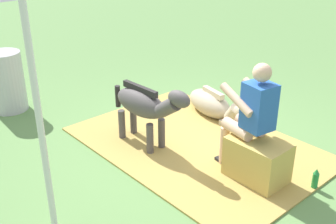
{
  "coord_description": "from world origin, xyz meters",
  "views": [
    {
      "loc": [
        -3.28,
        3.36,
        2.71
      ],
      "look_at": [
        0.17,
        0.27,
        0.55
      ],
      "focal_mm": 44.46,
      "sensor_mm": 36.0,
      "label": 1
    }
  ],
  "objects_px": {
    "tent_pole_left": "(40,123)",
    "soda_bottle": "(315,179)",
    "person_seated": "(250,114)",
    "pony_standing": "(145,105)",
    "hay_bale": "(257,161)",
    "water_barrel": "(6,82)",
    "pony_lying": "(213,105)"
  },
  "relations": [
    {
      "from": "tent_pole_left",
      "to": "soda_bottle",
      "type": "bearing_deg",
      "value": -118.27
    },
    {
      "from": "person_seated",
      "to": "pony_standing",
      "type": "bearing_deg",
      "value": 19.92
    },
    {
      "from": "tent_pole_left",
      "to": "hay_bale",
      "type": "bearing_deg",
      "value": -109.97
    },
    {
      "from": "water_barrel",
      "to": "tent_pole_left",
      "type": "height_order",
      "value": "tent_pole_left"
    },
    {
      "from": "pony_standing",
      "to": "water_barrel",
      "type": "xyz_separation_m",
      "value": [
        2.31,
        0.85,
        -0.12
      ]
    },
    {
      "from": "water_barrel",
      "to": "hay_bale",
      "type": "bearing_deg",
      "value": -161.0
    },
    {
      "from": "pony_standing",
      "to": "pony_lying",
      "type": "xyz_separation_m",
      "value": [
        0.02,
        -1.31,
        -0.39
      ]
    },
    {
      "from": "person_seated",
      "to": "pony_standing",
      "type": "distance_m",
      "value": 1.37
    },
    {
      "from": "water_barrel",
      "to": "tent_pole_left",
      "type": "distance_m",
      "value": 3.16
    },
    {
      "from": "person_seated",
      "to": "soda_bottle",
      "type": "height_order",
      "value": "person_seated"
    },
    {
      "from": "hay_bale",
      "to": "pony_standing",
      "type": "distance_m",
      "value": 1.54
    },
    {
      "from": "hay_bale",
      "to": "person_seated",
      "type": "height_order",
      "value": "person_seated"
    },
    {
      "from": "hay_bale",
      "to": "water_barrel",
      "type": "xyz_separation_m",
      "value": [
        3.75,
        1.29,
        0.21
      ]
    },
    {
      "from": "hay_bale",
      "to": "water_barrel",
      "type": "relative_size",
      "value": 0.71
    },
    {
      "from": "water_barrel",
      "to": "pony_standing",
      "type": "bearing_deg",
      "value": -159.81
    },
    {
      "from": "water_barrel",
      "to": "soda_bottle",
      "type": "bearing_deg",
      "value": -159.3
    },
    {
      "from": "pony_standing",
      "to": "soda_bottle",
      "type": "xyz_separation_m",
      "value": [
        -1.99,
        -0.77,
        -0.46
      ]
    },
    {
      "from": "soda_bottle",
      "to": "water_barrel",
      "type": "xyz_separation_m",
      "value": [
        4.3,
        1.62,
        0.34
      ]
    },
    {
      "from": "soda_bottle",
      "to": "water_barrel",
      "type": "distance_m",
      "value": 4.61
    },
    {
      "from": "soda_bottle",
      "to": "pony_lying",
      "type": "bearing_deg",
      "value": -15.11
    },
    {
      "from": "person_seated",
      "to": "tent_pole_left",
      "type": "bearing_deg",
      "value": 74.2
    },
    {
      "from": "hay_bale",
      "to": "pony_standing",
      "type": "height_order",
      "value": "pony_standing"
    },
    {
      "from": "hay_bale",
      "to": "soda_bottle",
      "type": "xyz_separation_m",
      "value": [
        -0.55,
        -0.33,
        -0.12
      ]
    },
    {
      "from": "hay_bale",
      "to": "pony_lying",
      "type": "distance_m",
      "value": 1.7
    },
    {
      "from": "pony_lying",
      "to": "tent_pole_left",
      "type": "relative_size",
      "value": 0.6
    },
    {
      "from": "person_seated",
      "to": "pony_lying",
      "type": "distance_m",
      "value": 1.65
    },
    {
      "from": "hay_bale",
      "to": "pony_lying",
      "type": "height_order",
      "value": "hay_bale"
    },
    {
      "from": "pony_standing",
      "to": "water_barrel",
      "type": "distance_m",
      "value": 2.47
    },
    {
      "from": "person_seated",
      "to": "pony_lying",
      "type": "relative_size",
      "value": 1.01
    },
    {
      "from": "hay_bale",
      "to": "pony_standing",
      "type": "relative_size",
      "value": 0.49
    },
    {
      "from": "tent_pole_left",
      "to": "pony_standing",
      "type": "bearing_deg",
      "value": -68.19
    },
    {
      "from": "person_seated",
      "to": "pony_standing",
      "type": "height_order",
      "value": "person_seated"
    }
  ]
}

